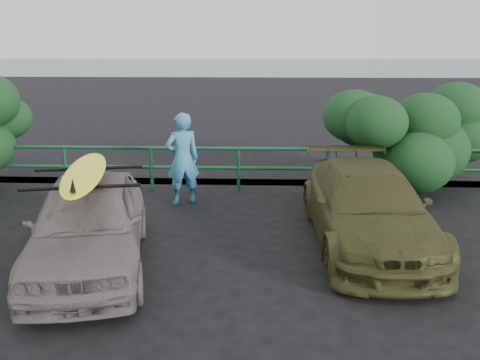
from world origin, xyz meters
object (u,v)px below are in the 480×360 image
object	(u,v)px
olive_vehicle	(367,207)
man	(183,159)
sedan	(88,224)
surfboard	(85,173)
guardrail	(195,169)

from	to	relation	value
olive_vehicle	man	distance (m)	4.07
sedan	man	xyz separation A→B (m)	(0.98, 3.28, 0.27)
sedan	man	distance (m)	3.43
olive_vehicle	surfboard	xyz separation A→B (m)	(-4.41, -1.12, 0.84)
guardrail	surfboard	distance (m)	4.49
guardrail	sedan	distance (m)	4.38
surfboard	man	bearing A→B (deg)	62.35
man	surfboard	world-z (taller)	man
sedan	surfboard	bearing A→B (deg)	78.96
guardrail	man	bearing A→B (deg)	-97.84
surfboard	sedan	bearing A→B (deg)	-101.04
sedan	man	world-z (taller)	man
surfboard	guardrail	bearing A→B (deg)	64.29
guardrail	surfboard	bearing A→B (deg)	-104.68
olive_vehicle	surfboard	world-z (taller)	surfboard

